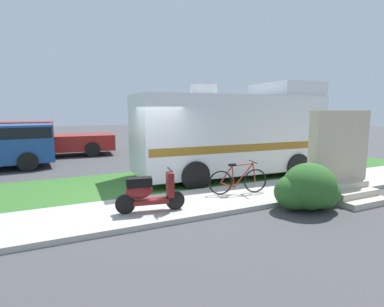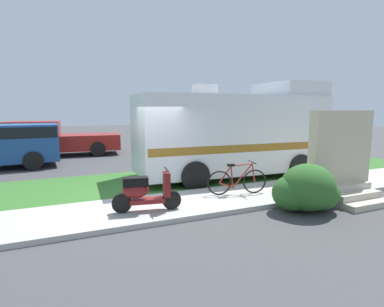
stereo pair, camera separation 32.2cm
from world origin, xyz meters
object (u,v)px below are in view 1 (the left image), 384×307
(motorhome_rv, at_px, (231,132))
(bicycle, at_px, (238,180))
(pickup_truck_far, at_px, (47,138))
(scooter, at_px, (148,192))
(bottle_green, at_px, (315,179))

(motorhome_rv, distance_m, bicycle, 2.88)
(bicycle, height_order, pickup_truck_far, pickup_truck_far)
(scooter, distance_m, pickup_truck_far, 10.98)
(bicycle, relative_size, pickup_truck_far, 0.29)
(bicycle, distance_m, pickup_truck_far, 11.46)
(scooter, xyz_separation_m, pickup_truck_far, (-2.11, 10.77, 0.39))
(bicycle, distance_m, bottle_green, 2.99)
(motorhome_rv, height_order, bicycle, motorhome_rv)
(pickup_truck_far, relative_size, bottle_green, 23.27)
(motorhome_rv, xyz_separation_m, bottle_green, (1.73, -2.29, -1.39))
(bottle_green, bearing_deg, pickup_truck_far, 126.86)
(bottle_green, bearing_deg, bicycle, -179.08)
(scooter, height_order, pickup_truck_far, pickup_truck_far)
(pickup_truck_far, height_order, bottle_green, pickup_truck_far)
(bicycle, relative_size, bottle_green, 6.77)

